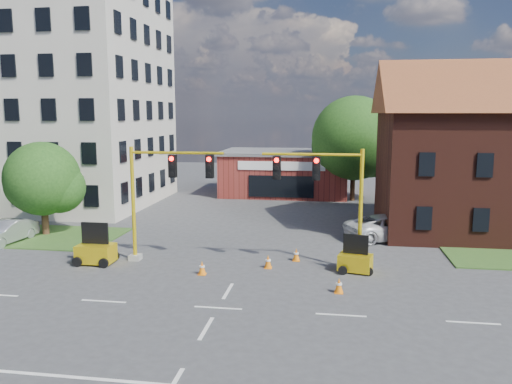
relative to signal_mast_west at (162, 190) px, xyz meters
The scene contains 16 objects.
ground 8.38m from the signal_mast_west, 54.01° to the right, with size 120.00×120.00×0.00m, color #3E3E41.
lane_markings 10.73m from the signal_mast_west, 64.17° to the right, with size 60.00×36.00×0.01m, color white, non-canonical shape.
office_block 23.21m from the signal_mast_west, 134.52° to the left, with size 18.40×15.40×20.60m.
brick_shop 24.44m from the signal_mast_west, 79.71° to the left, with size 12.40×8.40×4.30m.
tree_large 23.94m from the signal_mast_west, 61.92° to the left, with size 8.00×7.62×9.53m.
tree_nw_front 10.46m from the signal_mast_west, 154.03° to the left, with size 5.03×4.79×6.15m.
signal_mast_west is the anchor object (origin of this frame).
signal_mast_east 8.71m from the signal_mast_west, ahead, with size 5.30×0.60×6.20m.
trailer_west 4.83m from the signal_mast_west, 164.42° to the right, with size 1.89×1.26×2.14m.
trailer_east 10.70m from the signal_mast_west, ahead, with size 1.83×1.44×1.84m.
cone_a 4.82m from the signal_mast_west, 35.98° to the right, with size 0.40×0.40×0.70m.
cone_b 6.76m from the signal_mast_west, ahead, with size 0.40×0.40×0.70m.
cone_c 10.56m from the signal_mast_west, 20.52° to the right, with size 0.40×0.40×0.70m.
cone_d 8.01m from the signal_mast_west, ahead, with size 0.40×0.40×0.70m.
pickup_white 14.66m from the signal_mast_west, 28.22° to the left, with size 2.61×5.67×1.58m, color white.
sedan_silver_front 11.52m from the signal_mast_west, 168.59° to the left, with size 1.50×4.32×1.42m, color #A2A5A9.
Camera 1 is at (4.45, -19.10, 7.93)m, focal length 35.00 mm.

